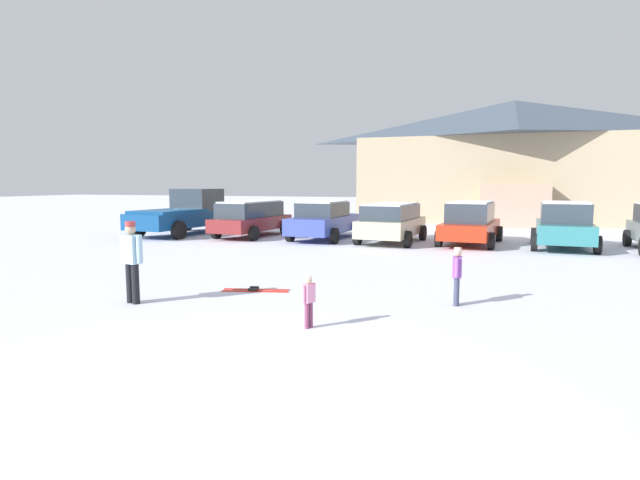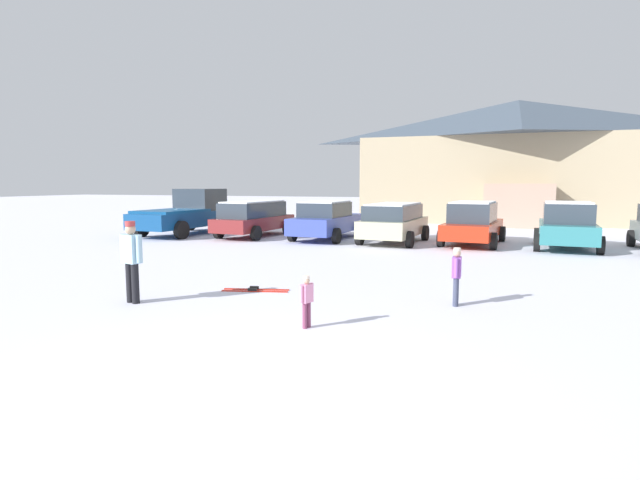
# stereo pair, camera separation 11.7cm
# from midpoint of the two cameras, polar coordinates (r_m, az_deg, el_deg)

# --- Properties ---
(ground) EXTENTS (160.00, 160.00, 0.00)m
(ground) POSITION_cam_midpoint_polar(r_m,az_deg,el_deg) (5.96, -10.58, -17.63)
(ground) COLOR silver
(ski_lodge) EXTENTS (19.08, 10.43, 7.63)m
(ski_lodge) POSITION_cam_midpoint_polar(r_m,az_deg,el_deg) (34.55, 21.03, 8.48)
(ski_lodge) COLOR tan
(ski_lodge) RESTS_ON ground
(parked_maroon_van) EXTENTS (2.40, 4.75, 1.62)m
(parked_maroon_van) POSITION_cam_midpoint_polar(r_m,az_deg,el_deg) (22.89, -8.00, 2.58)
(parked_maroon_van) COLOR maroon
(parked_maroon_van) RESTS_ON ground
(parked_blue_hatchback) EXTENTS (2.37, 4.89, 1.66)m
(parked_blue_hatchback) POSITION_cam_midpoint_polar(r_m,az_deg,el_deg) (21.65, 0.35, 2.32)
(parked_blue_hatchback) COLOR #3748A6
(parked_blue_hatchback) RESTS_ON ground
(parked_beige_suv) EXTENTS (2.51, 4.46, 1.61)m
(parked_beige_suv) POSITION_cam_midpoint_polar(r_m,az_deg,el_deg) (20.53, 8.01, 2.13)
(parked_beige_suv) COLOR #B0B18F
(parked_beige_suv) RESTS_ON ground
(parked_red_sedan) EXTENTS (2.53, 4.86, 1.71)m
(parked_red_sedan) POSITION_cam_midpoint_polar(r_m,az_deg,el_deg) (20.68, 16.67, 1.89)
(parked_red_sedan) COLOR red
(parked_red_sedan) RESTS_ON ground
(parked_teal_hatchback) EXTENTS (2.44, 4.21, 1.76)m
(parked_teal_hatchback) POSITION_cam_midpoint_polar(r_m,az_deg,el_deg) (20.55, 25.96, 1.53)
(parked_teal_hatchback) COLOR #2D767C
(parked_teal_hatchback) RESTS_ON ground
(pickup_truck) EXTENTS (2.86, 5.87, 2.15)m
(pickup_truck) POSITION_cam_midpoint_polar(r_m,az_deg,el_deg) (24.68, -15.18, 2.97)
(pickup_truck) COLOR navy
(pickup_truck) RESTS_ON ground
(skier_adult_in_blue_parka) EXTENTS (0.60, 0.34, 1.67)m
(skier_adult_in_blue_parka) POSITION_cam_midpoint_polar(r_m,az_deg,el_deg) (10.74, -21.03, -1.86)
(skier_adult_in_blue_parka) COLOR black
(skier_adult_in_blue_parka) RESTS_ON ground
(skier_child_in_purple_jacket) EXTENTS (0.17, 0.43, 1.16)m
(skier_child_in_purple_jacket) POSITION_cam_midpoint_polar(r_m,az_deg,el_deg) (10.25, 15.08, -3.64)
(skier_child_in_purple_jacket) COLOR #3A4059
(skier_child_in_purple_jacket) RESTS_ON ground
(skier_child_in_pink_snowsuit) EXTENTS (0.19, 0.32, 0.89)m
(skier_child_in_pink_snowsuit) POSITION_cam_midpoint_polar(r_m,az_deg,el_deg) (8.41, -1.71, -6.70)
(skier_child_in_pink_snowsuit) COLOR #7A3856
(skier_child_in_pink_snowsuit) RESTS_ON ground
(pair_of_skis) EXTENTS (1.53, 0.64, 0.08)m
(pair_of_skis) POSITION_cam_midpoint_polar(r_m,az_deg,el_deg) (11.44, -7.71, -5.68)
(pair_of_skis) COLOR red
(pair_of_skis) RESTS_ON ground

